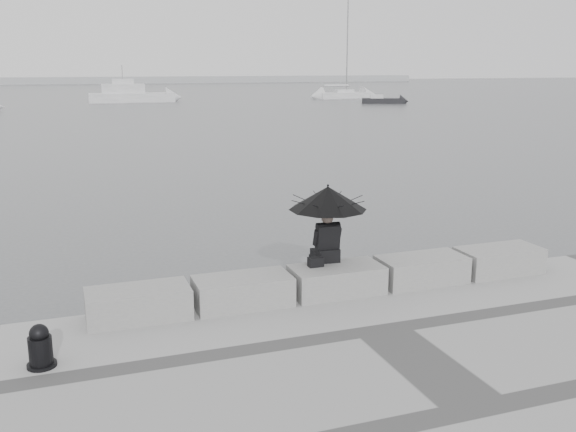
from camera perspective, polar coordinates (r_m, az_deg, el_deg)
name	(u,v)px	position (r m, az deg, el deg)	size (l,w,h in m)	color
ground	(326,311)	(11.92, 3.39, -8.46)	(360.00, 360.00, 0.00)	#494C4E
stone_block_far_left	(138,304)	(10.43, -13.16, -7.62)	(1.60, 0.80, 0.50)	gray
stone_block_left	(243,291)	(10.72, -4.05, -6.70)	(1.60, 0.80, 0.50)	gray
stone_block_centre	(337,280)	(11.27, 4.34, -5.70)	(1.60, 0.80, 0.50)	gray
stone_block_right	(421,270)	(12.03, 11.78, -4.71)	(1.60, 0.80, 0.50)	gray
stone_block_far_right	(499,261)	(12.97, 18.22, -3.78)	(1.60, 0.80, 0.50)	gray
seated_person	(328,204)	(11.22, 3.56, 1.05)	(1.38, 1.38, 1.39)	black
bag	(316,262)	(11.14, 2.47, -4.10)	(0.26, 0.15, 0.17)	black
mooring_bollard	(40,349)	(9.23, -21.14, -11.00)	(0.38, 0.38, 0.61)	black
distant_landmass	(37,80)	(164.76, -21.44, 11.15)	(180.00, 8.00, 2.80)	#9FA1A4
sailboat_right	(343,94)	(88.67, 4.94, 10.72)	(7.16, 2.51, 12.90)	white
motor_cruiser	(132,95)	(81.37, -13.70, 10.43)	(10.21, 3.33, 4.50)	white
small_motorboat	(383,101)	(77.59, 8.45, 10.11)	(5.15, 3.52, 1.10)	black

